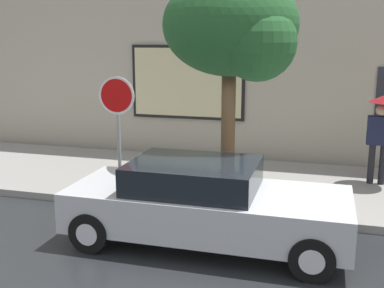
# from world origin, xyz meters

# --- Properties ---
(ground_plane) EXTENTS (60.00, 60.00, 0.00)m
(ground_plane) POSITION_xyz_m (0.00, 0.00, 0.00)
(ground_plane) COLOR black
(sidewalk) EXTENTS (20.00, 4.00, 0.15)m
(sidewalk) POSITION_xyz_m (0.00, 3.00, 0.07)
(sidewalk) COLOR gray
(sidewalk) RESTS_ON ground
(building_facade) EXTENTS (20.00, 0.67, 7.00)m
(building_facade) POSITION_xyz_m (-0.02, 5.50, 3.48)
(building_facade) COLOR #B2A893
(building_facade) RESTS_ON ground
(parked_car) EXTENTS (4.46, 1.86, 1.35)m
(parked_car) POSITION_xyz_m (-0.68, -0.10, 0.67)
(parked_car) COLOR #B7BABF
(parked_car) RESTS_ON ground
(street_tree) EXTENTS (2.49, 2.12, 4.30)m
(street_tree) POSITION_xyz_m (-0.55, 1.55, 3.42)
(street_tree) COLOR #4C3823
(street_tree) RESTS_ON sidewalk
(stop_sign) EXTENTS (0.76, 0.10, 2.39)m
(stop_sign) POSITION_xyz_m (-2.90, 1.51, 1.84)
(stop_sign) COLOR gray
(stop_sign) RESTS_ON sidewalk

